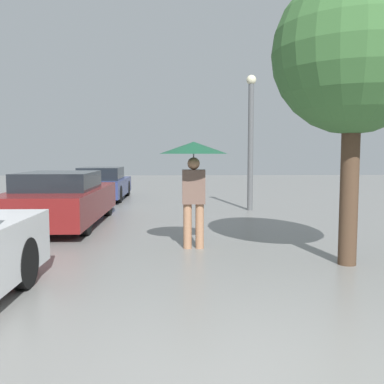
# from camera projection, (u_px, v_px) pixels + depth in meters

# --- Properties ---
(pedestrian) EXTENTS (1.17, 1.17, 1.83)m
(pedestrian) POSITION_uv_depth(u_px,v_px,m) (194.00, 161.00, 7.26)
(pedestrian) COLOR #9E7051
(pedestrian) RESTS_ON ground_plane
(parked_car_middle) EXTENTS (1.82, 4.46, 1.22)m
(parked_car_middle) POSITION_uv_depth(u_px,v_px,m) (61.00, 199.00, 9.84)
(parked_car_middle) COLOR maroon
(parked_car_middle) RESTS_ON ground_plane
(parked_car_farthest) EXTENTS (1.66, 3.86, 1.15)m
(parked_car_farthest) POSITION_uv_depth(u_px,v_px,m) (102.00, 184.00, 15.34)
(parked_car_farthest) COLOR navy
(parked_car_farthest) RESTS_ON ground_plane
(tree) EXTENTS (2.31, 2.31, 4.21)m
(tree) POSITION_uv_depth(u_px,v_px,m) (354.00, 54.00, 6.04)
(tree) COLOR #473323
(tree) RESTS_ON ground_plane
(street_lamp) EXTENTS (0.28, 0.28, 3.85)m
(street_lamp) POSITION_uv_depth(u_px,v_px,m) (251.00, 135.00, 12.19)
(street_lamp) COLOR #515456
(street_lamp) RESTS_ON ground_plane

